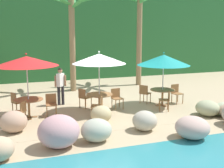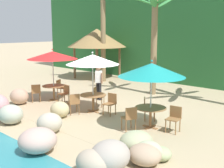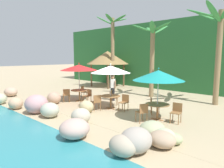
{
  "view_description": "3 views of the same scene",
  "coord_description": "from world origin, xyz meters",
  "px_view_note": "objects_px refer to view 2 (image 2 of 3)",
  "views": [
    {
      "loc": [
        -3.7,
        -11.46,
        3.37
      ],
      "look_at": [
        0.56,
        0.55,
        0.99
      ],
      "focal_mm": 46.99,
      "sensor_mm": 36.0,
      "label": 1
    },
    {
      "loc": [
        8.4,
        -8.32,
        3.43
      ],
      "look_at": [
        0.42,
        0.29,
        1.21
      ],
      "focal_mm": 46.75,
      "sensor_mm": 36.0,
      "label": 2
    },
    {
      "loc": [
        7.18,
        -8.23,
        2.88
      ],
      "look_at": [
        -0.57,
        0.33,
        1.32
      ],
      "focal_mm": 32.16,
      "sensor_mm": 36.0,
      "label": 3
    }
  ],
  "objects_px": {
    "chair_red_left": "(36,92)",
    "palm_tree_second": "(155,29)",
    "dining_table_red": "(54,88)",
    "chair_white_left": "(74,102)",
    "chair_teal_left": "(130,117)",
    "palm_tree_nearest": "(103,18)",
    "dining_table_teal": "(151,111)",
    "chair_teal_seaward": "(174,117)",
    "waiter_in_white": "(99,80)",
    "umbrella_red": "(53,55)",
    "chair_red_inland": "(61,87)",
    "umbrella_white": "(93,60)",
    "chair_white_inland": "(97,95)",
    "umbrella_teal": "(152,70)",
    "chair_red_seaward": "(65,93)",
    "chair_teal_inland": "(147,107)",
    "palapa_hut": "(97,38)",
    "dining_table_white": "(93,97)",
    "chair_white_seaward": "(111,102)"
  },
  "relations": [
    {
      "from": "chair_red_left",
      "to": "palm_tree_second",
      "type": "relative_size",
      "value": 0.17
    },
    {
      "from": "dining_table_red",
      "to": "palm_tree_second",
      "type": "height_order",
      "value": "palm_tree_second"
    },
    {
      "from": "chair_white_left",
      "to": "chair_teal_left",
      "type": "height_order",
      "value": "same"
    },
    {
      "from": "palm_tree_second",
      "to": "chair_teal_left",
      "type": "bearing_deg",
      "value": -62.51
    },
    {
      "from": "chair_red_left",
      "to": "palm_tree_nearest",
      "type": "bearing_deg",
      "value": 104.64
    },
    {
      "from": "chair_white_left",
      "to": "dining_table_teal",
      "type": "bearing_deg",
      "value": 13.83
    },
    {
      "from": "dining_table_teal",
      "to": "chair_teal_left",
      "type": "bearing_deg",
      "value": -108.72
    },
    {
      "from": "chair_teal_seaward",
      "to": "waiter_in_white",
      "type": "xyz_separation_m",
      "value": [
        -5.09,
        1.46,
        0.47
      ]
    },
    {
      "from": "umbrella_red",
      "to": "chair_red_inland",
      "type": "relative_size",
      "value": 2.88
    },
    {
      "from": "umbrella_white",
      "to": "chair_white_inland",
      "type": "distance_m",
      "value": 1.9
    },
    {
      "from": "chair_white_left",
      "to": "palm_tree_nearest",
      "type": "xyz_separation_m",
      "value": [
        -4.52,
        6.32,
        3.64
      ]
    },
    {
      "from": "chair_red_inland",
      "to": "waiter_in_white",
      "type": "distance_m",
      "value": 2.17
    },
    {
      "from": "chair_red_left",
      "to": "palm_tree_nearest",
      "type": "distance_m",
      "value": 7.39
    },
    {
      "from": "dining_table_red",
      "to": "chair_teal_seaward",
      "type": "relative_size",
      "value": 1.26
    },
    {
      "from": "chair_red_left",
      "to": "chair_teal_seaward",
      "type": "distance_m",
      "value": 7.0
    },
    {
      "from": "umbrella_teal",
      "to": "palm_tree_second",
      "type": "bearing_deg",
      "value": 123.95
    },
    {
      "from": "chair_red_seaward",
      "to": "chair_red_inland",
      "type": "xyz_separation_m",
      "value": [
        -1.29,
        0.74,
        0.0
      ]
    },
    {
      "from": "chair_red_left",
      "to": "chair_teal_seaward",
      "type": "xyz_separation_m",
      "value": [
        6.94,
        0.9,
        0.0
      ]
    },
    {
      "from": "dining_table_teal",
      "to": "chair_teal_seaward",
      "type": "xyz_separation_m",
      "value": [
        0.83,
        0.2,
        -0.1
      ]
    },
    {
      "from": "chair_teal_seaward",
      "to": "chair_teal_inland",
      "type": "relative_size",
      "value": 1.0
    },
    {
      "from": "umbrella_teal",
      "to": "waiter_in_white",
      "type": "height_order",
      "value": "umbrella_teal"
    },
    {
      "from": "umbrella_teal",
      "to": "chair_teal_inland",
      "type": "distance_m",
      "value": 1.77
    },
    {
      "from": "chair_white_left",
      "to": "palm_tree_second",
      "type": "height_order",
      "value": "palm_tree_second"
    },
    {
      "from": "umbrella_white",
      "to": "palapa_hut",
      "type": "bearing_deg",
      "value": 134.52
    },
    {
      "from": "chair_red_seaward",
      "to": "chair_teal_inland",
      "type": "bearing_deg",
      "value": 7.11
    },
    {
      "from": "dining_table_white",
      "to": "chair_red_left",
      "type": "bearing_deg",
      "value": -167.08
    },
    {
      "from": "chair_red_left",
      "to": "chair_white_seaward",
      "type": "height_order",
      "value": "same"
    },
    {
      "from": "palapa_hut",
      "to": "waiter_in_white",
      "type": "distance_m",
      "value": 6.79
    },
    {
      "from": "chair_white_left",
      "to": "dining_table_teal",
      "type": "relative_size",
      "value": 0.79
    },
    {
      "from": "umbrella_white",
      "to": "chair_white_seaward",
      "type": "bearing_deg",
      "value": 12.85
    },
    {
      "from": "chair_teal_left",
      "to": "waiter_in_white",
      "type": "relative_size",
      "value": 0.51
    },
    {
      "from": "dining_table_teal",
      "to": "umbrella_white",
      "type": "bearing_deg",
      "value": 179.57
    },
    {
      "from": "umbrella_white",
      "to": "dining_table_teal",
      "type": "xyz_separation_m",
      "value": [
        2.94,
        -0.02,
        -1.59
      ]
    },
    {
      "from": "chair_white_inland",
      "to": "chair_red_seaward",
      "type": "bearing_deg",
      "value": -156.53
    },
    {
      "from": "chair_teal_seaward",
      "to": "umbrella_red",
      "type": "bearing_deg",
      "value": -178.98
    },
    {
      "from": "chair_red_left",
      "to": "chair_white_left",
      "type": "height_order",
      "value": "same"
    },
    {
      "from": "umbrella_white",
      "to": "dining_table_teal",
      "type": "relative_size",
      "value": 2.3
    },
    {
      "from": "dining_table_white",
      "to": "umbrella_teal",
      "type": "distance_m",
      "value": 3.28
    },
    {
      "from": "chair_red_inland",
      "to": "chair_teal_inland",
      "type": "bearing_deg",
      "value": -1.99
    },
    {
      "from": "chair_white_seaward",
      "to": "palapa_hut",
      "type": "bearing_deg",
      "value": 139.1
    },
    {
      "from": "chair_red_seaward",
      "to": "chair_teal_left",
      "type": "distance_m",
      "value": 4.72
    },
    {
      "from": "palm_tree_second",
      "to": "umbrella_white",
      "type": "bearing_deg",
      "value": -88.53
    },
    {
      "from": "umbrella_red",
      "to": "chair_red_left",
      "type": "xyz_separation_m",
      "value": [
        -0.34,
        -0.79,
        -1.7
      ]
    },
    {
      "from": "chair_red_inland",
      "to": "chair_teal_left",
      "type": "distance_m",
      "value": 6.15
    },
    {
      "from": "chair_teal_inland",
      "to": "chair_teal_left",
      "type": "height_order",
      "value": "same"
    },
    {
      "from": "umbrella_white",
      "to": "chair_white_inland",
      "type": "bearing_deg",
      "value": 124.42
    },
    {
      "from": "chair_white_left",
      "to": "umbrella_teal",
      "type": "xyz_separation_m",
      "value": [
        3.21,
        0.79,
        1.55
      ]
    },
    {
      "from": "umbrella_red",
      "to": "chair_teal_seaward",
      "type": "distance_m",
      "value": 6.82
    },
    {
      "from": "chair_white_seaward",
      "to": "palm_tree_nearest",
      "type": "distance_m",
      "value": 8.55
    },
    {
      "from": "dining_table_teal",
      "to": "palapa_hut",
      "type": "relative_size",
      "value": 0.27
    }
  ]
}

